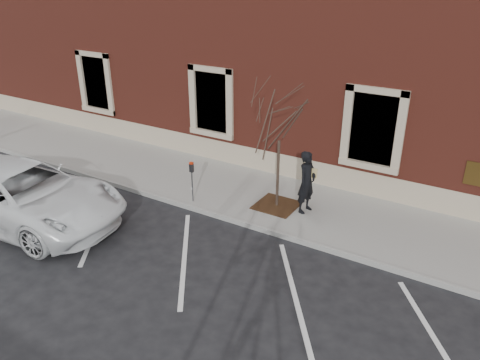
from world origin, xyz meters
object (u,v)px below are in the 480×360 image
Objects in this scene: man at (307,182)px; sapling at (280,122)px; white_truck at (22,195)px; parking_meter at (192,174)px.

sapling is (-0.89, -0.16, 1.77)m from man.
parking_meter is at bearing -53.30° from white_truck.
parking_meter is 0.34× the size of sapling.
man reaches higher than parking_meter.
white_truck is at bearing 134.53° from man.
sapling reaches higher than parking_meter.
man is 3.54m from parking_meter.
man is 8.35m from white_truck.
man is at bearing -62.60° from white_truck.
white_truck is at bearing -143.31° from sapling.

